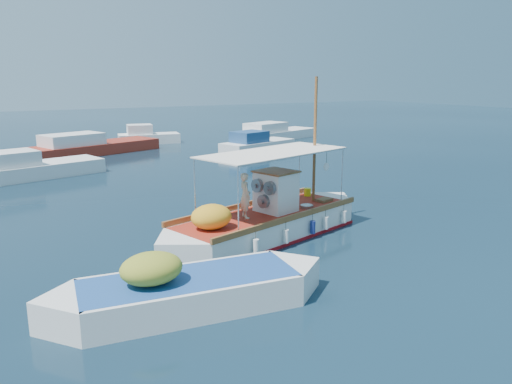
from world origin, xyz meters
TOP-DOWN VIEW (x-y plane):
  - ground at (0.00, 0.00)m, footprint 160.00×160.00m
  - fishing_caique at (-0.54, 0.76)m, footprint 8.98×4.19m
  - dinghy at (-5.06, -3.00)m, footprint 7.05×2.67m
  - bg_boat_nw at (-6.60, 16.23)m, footprint 8.28×4.28m
  - bg_boat_n at (-1.53, 23.77)m, footprint 10.41×5.81m
  - bg_boat_ne at (9.65, 18.71)m, footprint 6.45×3.79m
  - bg_boat_e at (14.84, 24.44)m, footprint 9.45×5.24m
  - bg_boat_far_n at (4.26, 27.88)m, footprint 5.34×2.97m

SIDE VIEW (x-z plane):
  - ground at x=0.00m, z-range 0.00..0.00m
  - dinghy at x=-5.06m, z-range -0.50..1.23m
  - bg_boat_ne at x=9.65m, z-range -0.41..1.39m
  - bg_boat_nw at x=-6.60m, z-range -0.41..1.39m
  - bg_boat_e at x=14.84m, z-range -0.41..1.39m
  - bg_boat_far_n at x=4.26m, z-range -0.41..1.39m
  - bg_boat_n at x=-1.53m, z-range -0.41..1.39m
  - fishing_caique at x=-0.54m, z-range -2.34..3.33m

